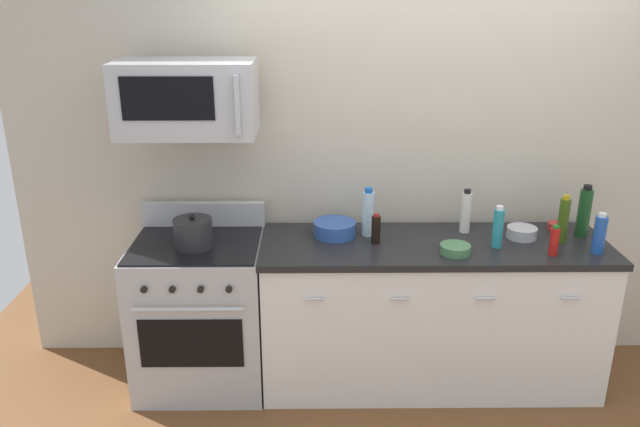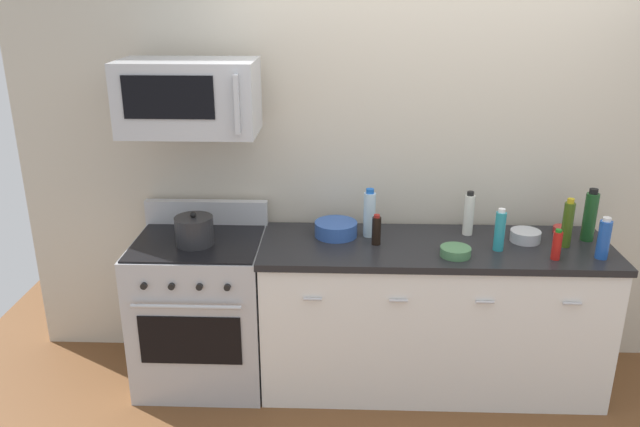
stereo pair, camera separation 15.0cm
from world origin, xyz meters
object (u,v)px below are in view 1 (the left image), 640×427
bowl_green_glaze (455,249)px  bowl_steel_prep (522,232)px  stockpot (193,233)px  bottle_dish_soap (498,228)px  bottle_water_clear (368,213)px  bowl_blue_mixing (335,228)px  bowl_red_small (557,226)px  bottle_soy_sauce_dark (376,229)px  bottle_wine_green (584,212)px  microwave (187,98)px  range_oven (201,312)px  bottle_soda_blue (600,234)px  bottle_hot_sauce_red (554,241)px  bottle_vinegar_white (466,212)px  bottle_olive_oil (563,220)px

bowl_green_glaze → bowl_steel_prep: size_ratio=0.97×
stockpot → bottle_dish_soap: bearing=-0.6°
bottle_water_clear → bowl_blue_mixing: bearing=-177.9°
bowl_red_small → bowl_green_glaze: size_ratio=0.63×
bowl_green_glaze → bottle_soy_sauce_dark: bearing=160.5°
bottle_wine_green → stockpot: bearing=-176.2°
microwave → bowl_red_small: size_ratio=6.98×
range_oven → bottle_water_clear: size_ratio=3.66×
range_oven → bottle_soda_blue: bearing=-4.1°
range_oven → bottle_dish_soap: bearing=-2.3°
bottle_soda_blue → bowl_green_glaze: (-0.79, 0.00, -0.09)m
bowl_blue_mixing → stockpot: (-0.81, -0.16, 0.04)m
microwave → bottle_hot_sauce_red: microwave is taller
bottle_vinegar_white → bottle_soda_blue: 0.74m
bowl_green_glaze → bowl_red_small: bearing=27.6°
bottle_wine_green → bowl_blue_mixing: size_ratio=1.24×
microwave → bottle_wine_green: bearing=1.3°
bottle_wine_green → bowl_steel_prep: (-0.37, -0.03, -0.11)m
bottle_soy_sauce_dark → bottle_vinegar_white: 0.58m
bottle_soy_sauce_dark → bottle_dish_soap: bottle_dish_soap is taller
bottle_olive_oil → bottle_vinegar_white: size_ratio=1.07×
bottle_dish_soap → bowl_red_small: (0.44, 0.27, -0.10)m
bottle_soy_sauce_dark → bottle_vinegar_white: size_ratio=0.67×
bottle_vinegar_white → bowl_red_small: bearing=3.9°
bottle_dish_soap → bottle_olive_oil: bearing=10.2°
bottle_soda_blue → stockpot: bearing=177.2°
microwave → bowl_green_glaze: (1.47, -0.21, -0.80)m
microwave → bottle_vinegar_white: bearing=4.2°
bottle_hot_sauce_red → range_oven: bearing=174.7°
bottle_water_clear → bottle_hot_sauce_red: size_ratio=1.68×
bottle_olive_oil → bottle_water_clear: size_ratio=0.98×
bottle_soy_sauce_dark → bottle_soda_blue: bottle_soda_blue is taller
bottle_soy_sauce_dark → bowl_blue_mixing: size_ratio=0.71×
range_oven → bottle_dish_soap: bottle_dish_soap is taller
bottle_wine_green → bottle_soda_blue: 0.26m
microwave → bottle_soy_sauce_dark: size_ratio=4.13×
range_oven → bottle_soda_blue: size_ratio=4.52×
microwave → bottle_vinegar_white: (1.59, 0.12, -0.70)m
range_oven → stockpot: stockpot is taller
bottle_soda_blue → bowl_green_glaze: bearing=179.9°
bottle_wine_green → bottle_dish_soap: bottle_wine_green is taller
bowl_red_small → stockpot: size_ratio=0.49×
bottle_soy_sauce_dark → microwave: bearing=176.9°
bottle_vinegar_white → bottle_wine_green: bearing=-5.6°
bowl_red_small → bottle_soy_sauce_dark: bearing=-169.3°
bottle_wine_green → bottle_hot_sauce_red: bottle_wine_green is taller
bottle_vinegar_white → bowl_steel_prep: size_ratio=1.54×
microwave → bowl_steel_prep: size_ratio=4.28×
bottle_dish_soap → bowl_steel_prep: 0.24m
bottle_hot_sauce_red → bottle_dish_soap: bearing=157.4°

